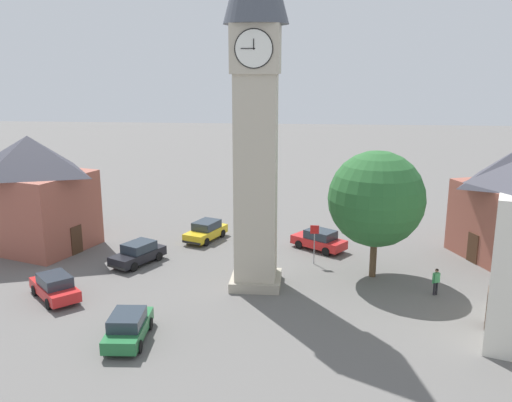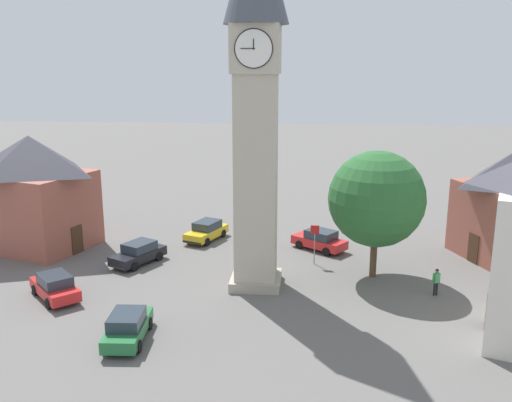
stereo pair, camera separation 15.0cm
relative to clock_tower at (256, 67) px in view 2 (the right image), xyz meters
The scene contains 11 objects.
ground_plane 13.40m from the clock_tower, 96.65° to the right, with size 200.00×200.00×0.00m, color #605E5B.
clock_tower is the anchor object (origin of this frame).
car_blue_kerb 15.94m from the clock_tower, 53.86° to the left, with size 2.02×4.23×1.53m.
car_silver_kerb 17.51m from the clock_tower, 15.38° to the left, with size 4.08×4.14×1.53m.
car_red_corner 15.16m from the clock_tower, 119.39° to the right, with size 4.33×3.80×1.53m.
car_white_side 16.15m from the clock_tower, 61.55° to the right, with size 3.11×4.46×1.53m.
car_black_far 15.57m from the clock_tower, 19.84° to the right, with size 3.39×4.44×1.53m.
pedestrian 16.54m from the clock_tower, behind, with size 0.51×0.36×1.69m.
tree 11.29m from the clock_tower, 163.89° to the right, with size 6.17×6.17×8.34m.
building_corner_back 20.51m from the clock_tower, 19.22° to the right, with size 9.86×8.75×8.53m.
road_sign 12.77m from the clock_tower, 131.56° to the right, with size 0.60×0.07×2.80m.
Camera 2 is at (-3.08, 32.45, 13.48)m, focal length 38.66 mm.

